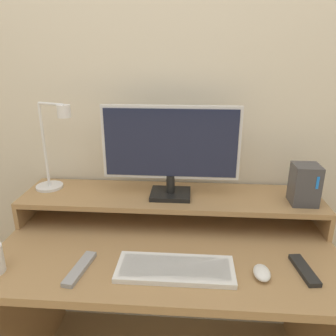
# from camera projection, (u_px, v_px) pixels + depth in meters

# --- Properties ---
(wall_back) EXTENTS (6.00, 0.05, 2.50)m
(wall_back) POSITION_uv_depth(u_px,v_px,m) (174.00, 88.00, 1.43)
(wall_back) COLOR beige
(wall_back) RESTS_ON ground_plane
(desk) EXTENTS (1.27, 0.67, 0.70)m
(desk) POSITION_uv_depth(u_px,v_px,m) (167.00, 284.00, 1.33)
(desk) COLOR #A87F51
(desk) RESTS_ON ground_plane
(monitor_shelf) EXTENTS (1.27, 0.29, 0.12)m
(monitor_shelf) POSITION_uv_depth(u_px,v_px,m) (171.00, 198.00, 1.41)
(monitor_shelf) COLOR #A87F51
(monitor_shelf) RESTS_ON desk
(monitor) EXTENTS (0.56, 0.14, 0.38)m
(monitor) POSITION_uv_depth(u_px,v_px,m) (171.00, 148.00, 1.32)
(monitor) COLOR black
(monitor) RESTS_ON monitor_shelf
(desk_lamp) EXTENTS (0.20, 0.13, 0.38)m
(desk_lamp) POSITION_uv_depth(u_px,v_px,m) (54.00, 150.00, 1.40)
(desk_lamp) COLOR silver
(desk_lamp) RESTS_ON monitor_shelf
(router_dock) EXTENTS (0.10, 0.10, 0.16)m
(router_dock) POSITION_uv_depth(u_px,v_px,m) (305.00, 184.00, 1.30)
(router_dock) COLOR #3D3D42
(router_dock) RESTS_ON monitor_shelf
(keyboard) EXTENTS (0.39, 0.16, 0.02)m
(keyboard) POSITION_uv_depth(u_px,v_px,m) (175.00, 269.00, 1.10)
(keyboard) COLOR white
(keyboard) RESTS_ON desk
(mouse) EXTENTS (0.05, 0.09, 0.03)m
(mouse) POSITION_uv_depth(u_px,v_px,m) (262.00, 273.00, 1.07)
(mouse) COLOR white
(mouse) RESTS_ON desk
(remote_control) EXTENTS (0.07, 0.19, 0.02)m
(remote_control) POSITION_uv_depth(u_px,v_px,m) (80.00, 269.00, 1.10)
(remote_control) COLOR #99999E
(remote_control) RESTS_ON desk
(remote_secondary) EXTENTS (0.06, 0.16, 0.02)m
(remote_secondary) POSITION_uv_depth(u_px,v_px,m) (304.00, 270.00, 1.09)
(remote_secondary) COLOR black
(remote_secondary) RESTS_ON desk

